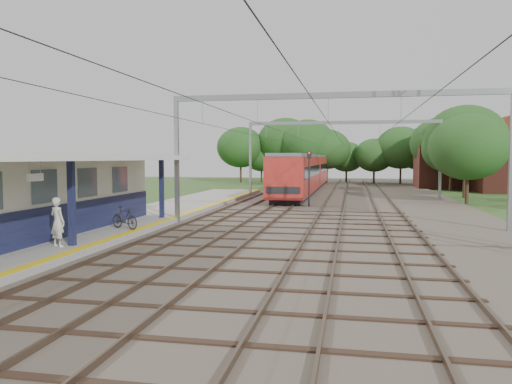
# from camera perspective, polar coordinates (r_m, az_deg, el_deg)

# --- Properties ---
(ground) EXTENTS (160.00, 160.00, 0.00)m
(ground) POSITION_cam_1_polar(r_m,az_deg,el_deg) (12.42, -10.94, -13.26)
(ground) COLOR #2D4C1E
(ground) RESTS_ON ground
(ballast_bed) EXTENTS (18.00, 90.00, 0.10)m
(ballast_bed) POSITION_cam_1_polar(r_m,az_deg,el_deg) (41.16, 10.29, -1.16)
(ballast_bed) COLOR #473D33
(ballast_bed) RESTS_ON ground
(platform) EXTENTS (5.00, 52.00, 0.35)m
(platform) POSITION_cam_1_polar(r_m,az_deg,el_deg) (27.94, -14.51, -3.36)
(platform) COLOR gray
(platform) RESTS_ON ground
(yellow_stripe) EXTENTS (0.45, 52.00, 0.01)m
(yellow_stripe) POSITION_cam_1_polar(r_m,az_deg,el_deg) (27.03, -10.20, -3.15)
(yellow_stripe) COLOR yellow
(yellow_stripe) RESTS_ON platform
(station_building) EXTENTS (3.41, 18.00, 3.40)m
(station_building) POSITION_cam_1_polar(r_m,az_deg,el_deg) (22.47, -25.51, -0.57)
(station_building) COLOR beige
(station_building) RESTS_ON platform
(canopy) EXTENTS (6.40, 20.00, 3.44)m
(canopy) POSITION_cam_1_polar(r_m,az_deg,el_deg) (20.95, -24.82, 3.53)
(canopy) COLOR #121638
(canopy) RESTS_ON platform
(rail_tracks) EXTENTS (11.80, 88.00, 0.15)m
(rail_tracks) POSITION_cam_1_polar(r_m,az_deg,el_deg) (41.25, 6.82, -0.94)
(rail_tracks) COLOR brown
(rail_tracks) RESTS_ON ballast_bed
(catenary_system) EXTENTS (17.22, 88.00, 7.00)m
(catenary_system) POSITION_cam_1_polar(r_m,az_deg,el_deg) (36.35, 9.33, 6.80)
(catenary_system) COLOR gray
(catenary_system) RESTS_ON ground
(tree_band) EXTENTS (31.72, 30.88, 8.82)m
(tree_band) POSITION_cam_1_polar(r_m,az_deg,el_deg) (68.14, 10.50, 4.92)
(tree_band) COLOR #382619
(tree_band) RESTS_ON ground
(house_near) EXTENTS (7.00, 6.12, 7.89)m
(house_near) POSITION_cam_1_polar(r_m,az_deg,el_deg) (59.35, 27.20, 2.85)
(house_near) COLOR brown
(house_near) RESTS_ON ground
(house_far) EXTENTS (8.00, 6.12, 8.66)m
(house_far) POSITION_cam_1_polar(r_m,az_deg,el_deg) (64.05, 21.40, 3.28)
(house_far) COLOR brown
(house_far) RESTS_ON ground
(person) EXTENTS (0.79, 0.67, 1.85)m
(person) POSITION_cam_1_polar(r_m,az_deg,el_deg) (19.96, -21.73, -3.20)
(person) COLOR beige
(person) RESTS_ON platform
(bicycle) EXTENTS (1.78, 1.18, 1.04)m
(bicycle) POSITION_cam_1_polar(r_m,az_deg,el_deg) (23.94, -14.78, -2.88)
(bicycle) COLOR black
(bicycle) RESTS_ON platform
(train) EXTENTS (2.98, 37.13, 3.91)m
(train) POSITION_cam_1_polar(r_m,az_deg,el_deg) (54.78, 5.79, 2.36)
(train) COLOR black
(train) RESTS_ON ballast_bed
(signal_post) EXTENTS (0.31, 0.27, 4.12)m
(signal_post) POSITION_cam_1_polar(r_m,az_deg,el_deg) (36.63, 6.10, 2.16)
(signal_post) COLOR black
(signal_post) RESTS_ON ground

